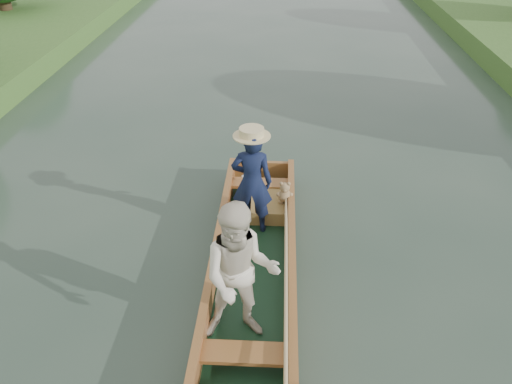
{
  "coord_description": "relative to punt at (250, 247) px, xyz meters",
  "views": [
    {
      "loc": [
        0.31,
        -5.17,
        4.6
      ],
      "look_at": [
        0.0,
        0.6,
        0.95
      ],
      "focal_mm": 35.0,
      "sensor_mm": 36.0,
      "label": 1
    }
  ],
  "objects": [
    {
      "name": "ground",
      "position": [
        0.03,
        0.2,
        -0.63
      ],
      "size": [
        120.0,
        120.0,
        0.0
      ],
      "primitive_type": "plane",
      "color": "#283D30",
      "rests_on": "ground"
    },
    {
      "name": "punt",
      "position": [
        0.0,
        0.0,
        0.0
      ],
      "size": [
        1.12,
        5.0,
        1.86
      ],
      "color": "black",
      "rests_on": "ground"
    }
  ]
}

